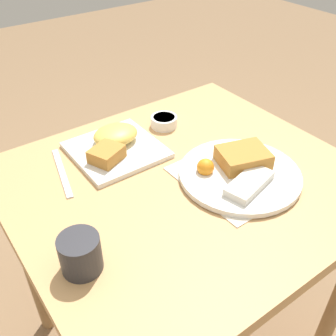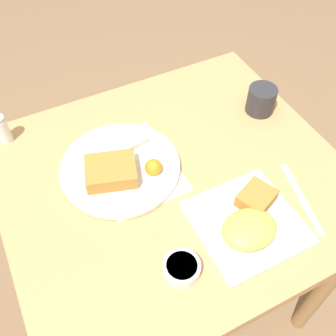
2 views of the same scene
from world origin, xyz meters
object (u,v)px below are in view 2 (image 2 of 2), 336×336
at_px(sauce_ramekin, 182,268).
at_px(butter_knife, 301,198).
at_px(coffee_mug, 261,100).
at_px(plate_oval_far, 119,166).
at_px(salt_shaker, 3,131).
at_px(plate_square_near, 249,222).

relative_size(sauce_ramekin, butter_knife, 0.37).
bearing_deg(butter_knife, coffee_mug, -3.10).
bearing_deg(sauce_ramekin, plate_oval_far, 92.14).
relative_size(salt_shaker, coffee_mug, 1.04).
height_order(plate_square_near, coffee_mug, coffee_mug).
bearing_deg(salt_shaker, plate_oval_far, -45.63).
relative_size(salt_shaker, butter_knife, 0.39).
relative_size(sauce_ramekin, coffee_mug, 0.98).
xyz_separation_m(plate_square_near, butter_knife, (0.16, 0.01, -0.02)).
distance_m(salt_shaker, coffee_mug, 0.72).
xyz_separation_m(plate_square_near, plate_oval_far, (-0.20, 0.29, -0.00)).
height_order(sauce_ramekin, butter_knife, sauce_ramekin).
height_order(salt_shaker, coffee_mug, salt_shaker).
distance_m(sauce_ramekin, coffee_mug, 0.56).
height_order(plate_oval_far, coffee_mug, coffee_mug).
bearing_deg(sauce_ramekin, salt_shaker, 114.00).
bearing_deg(plate_square_near, butter_knife, 2.27).
xyz_separation_m(sauce_ramekin, coffee_mug, (0.44, 0.35, 0.02)).
bearing_deg(plate_square_near, salt_shaker, 129.58).
bearing_deg(sauce_ramekin, coffee_mug, 38.02).
distance_m(plate_square_near, butter_knife, 0.16).
bearing_deg(sauce_ramekin, butter_knife, 5.84).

